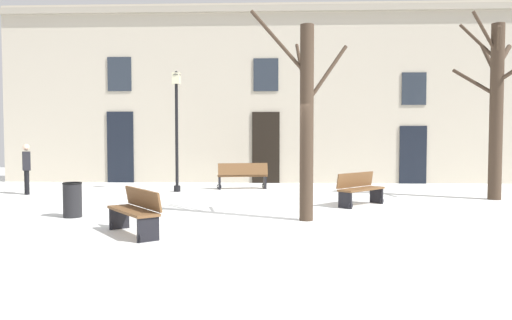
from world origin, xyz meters
TOP-DOWN VIEW (x-y plane):
  - ground_plane at (0.00, 0.00)m, footprint 32.90×32.90m
  - building_facade at (-0.00, 7.91)m, footprint 20.56×0.60m
  - tree_near_facade at (6.81, 3.02)m, footprint 1.83×2.78m
  - tree_center at (1.18, -0.76)m, footprint 2.14×1.06m
  - streetlamp at (-2.72, 4.58)m, footprint 0.30×0.30m
  - litter_bin at (-4.03, -0.58)m, footprint 0.44×0.44m
  - bench_far_corner at (-0.63, 5.46)m, footprint 1.77×0.76m
  - bench_near_lamp at (2.72, 1.57)m, footprint 1.39×1.40m
  - bench_by_litter_bin at (-2.06, -2.45)m, footprint 1.31×1.51m
  - person_by_shop_door at (-7.26, 3.62)m, footprint 0.38×0.44m

SIDE VIEW (x-z plane):
  - ground_plane at x=0.00m, z-range 0.00..0.00m
  - litter_bin at x=-4.03m, z-range 0.00..0.79m
  - bench_by_litter_bin at x=-2.06m, z-range 0.02..0.86m
  - bench_near_lamp at x=2.72m, z-range 0.01..0.87m
  - bench_far_corner at x=-0.63m, z-range 0.02..0.92m
  - person_by_shop_door at x=-7.26m, z-range 0.08..1.65m
  - tree_center at x=1.18m, z-range -0.03..4.48m
  - streetlamp at x=-2.72m, z-range 0.44..4.38m
  - tree_near_facade at x=6.81m, z-range 0.11..5.44m
  - building_facade at x=0.00m, z-range 0.06..7.00m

